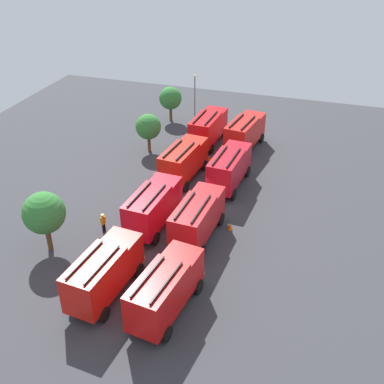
% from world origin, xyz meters
% --- Properties ---
extents(ground_plane, '(63.90, 63.90, 0.00)m').
position_xyz_m(ground_plane, '(0.00, 0.00, 0.00)').
color(ground_plane, '#38383D').
extents(fire_truck_0, '(7.46, 3.54, 3.88)m').
position_xyz_m(fire_truck_0, '(-13.56, -2.46, 2.15)').
color(fire_truck_0, red).
rests_on(fire_truck_0, ground).
extents(fire_truck_1, '(7.35, 3.14, 3.88)m').
position_xyz_m(fire_truck_1, '(-4.84, -2.02, 2.15)').
color(fire_truck_1, red).
rests_on(fire_truck_1, ground).
extents(fire_truck_2, '(7.36, 3.18, 3.88)m').
position_xyz_m(fire_truck_2, '(4.46, -2.44, 2.15)').
color(fire_truck_2, red).
rests_on(fire_truck_2, ground).
extents(fire_truck_3, '(7.49, 3.63, 3.88)m').
position_xyz_m(fire_truck_3, '(13.18, -2.12, 2.15)').
color(fire_truck_3, red).
rests_on(fire_truck_3, ground).
extents(fire_truck_4, '(7.40, 3.30, 3.88)m').
position_xyz_m(fire_truck_4, '(-13.27, 2.26, 2.15)').
color(fire_truck_4, red).
rests_on(fire_truck_4, ground).
extents(fire_truck_5, '(7.35, 3.15, 3.88)m').
position_xyz_m(fire_truck_5, '(-4.35, 2.12, 2.15)').
color(fire_truck_5, red).
rests_on(fire_truck_5, ground).
extents(fire_truck_6, '(7.42, 3.37, 3.88)m').
position_xyz_m(fire_truck_6, '(4.47, 2.32, 2.15)').
color(fire_truck_6, red).
rests_on(fire_truck_6, ground).
extents(fire_truck_7, '(7.34, 3.11, 3.88)m').
position_xyz_m(fire_truck_7, '(13.25, 2.24, 2.15)').
color(fire_truck_7, red).
rests_on(fire_truck_7, ground).
extents(firefighter_0, '(0.47, 0.36, 1.80)m').
position_xyz_m(firefighter_0, '(8.94, 3.50, 1.02)').
color(firefighter_0, black).
rests_on(firefighter_0, ground).
extents(firefighter_1, '(0.45, 0.30, 1.76)m').
position_xyz_m(firefighter_1, '(-6.39, 5.95, 0.99)').
color(firefighter_1, black).
rests_on(firefighter_1, ground).
extents(firefighter_2, '(0.31, 0.46, 1.66)m').
position_xyz_m(firefighter_2, '(1.73, 4.40, 0.92)').
color(firefighter_2, black).
rests_on(firefighter_2, ground).
extents(tree_0, '(3.39, 3.39, 5.26)m').
position_xyz_m(tree_0, '(-9.91, 9.04, 3.54)').
color(tree_0, brown).
rests_on(tree_0, ground).
extents(tree_1, '(2.87, 2.87, 4.45)m').
position_xyz_m(tree_1, '(9.41, 8.14, 2.99)').
color(tree_1, brown).
rests_on(tree_1, ground).
extents(tree_2, '(2.91, 2.91, 4.51)m').
position_xyz_m(tree_2, '(18.67, 8.86, 3.03)').
color(tree_2, brown).
rests_on(tree_2, ground).
extents(traffic_cone_0, '(0.48, 0.48, 0.68)m').
position_xyz_m(traffic_cone_0, '(-2.75, -4.36, 0.34)').
color(traffic_cone_0, '#F2600C').
rests_on(traffic_cone_0, ground).
extents(traffic_cone_1, '(0.42, 0.42, 0.60)m').
position_xyz_m(traffic_cone_1, '(9.26, 0.94, 0.30)').
color(traffic_cone_1, '#F2600C').
rests_on(traffic_cone_1, ground).
extents(lamppost, '(0.36, 0.36, 6.19)m').
position_xyz_m(lamppost, '(19.53, 5.85, 3.65)').
color(lamppost, slate).
rests_on(lamppost, ground).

